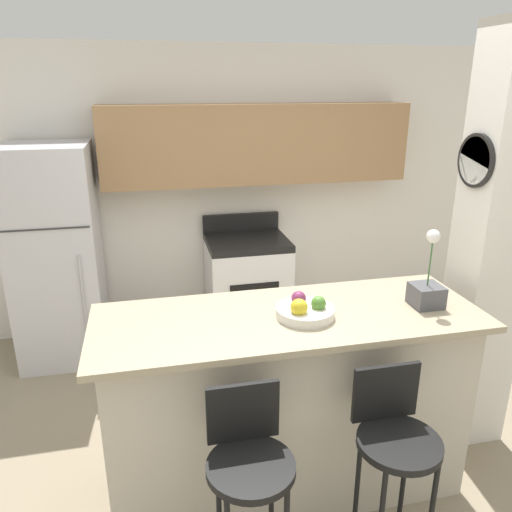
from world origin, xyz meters
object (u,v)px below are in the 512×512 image
(stove_range, at_px, (247,285))
(bar_stool_left, at_px, (249,466))
(bar_stool_right, at_px, (394,443))
(fruit_bowl, at_px, (305,310))
(orchid_vase, at_px, (427,289))
(trash_bin, at_px, (134,339))
(refrigerator, at_px, (57,256))

(stove_range, distance_m, bar_stool_left, 2.55)
(bar_stool_left, height_order, bar_stool_right, same)
(bar_stool_left, bearing_deg, fruit_bowl, 52.56)
(stove_range, height_order, orchid_vase, orchid_vase)
(bar_stool_left, xyz_separation_m, trash_bin, (-0.53, 2.18, -0.50))
(trash_bin, bearing_deg, bar_stool_left, -76.37)
(bar_stool_right, bearing_deg, orchid_vase, 51.82)
(fruit_bowl, distance_m, trash_bin, 2.12)
(orchid_vase, xyz_separation_m, trash_bin, (-1.61, 1.66, -1.00))
(bar_stool_left, distance_m, trash_bin, 2.30)
(fruit_bowl, bearing_deg, trash_bin, 119.48)
(stove_range, distance_m, bar_stool_right, 2.51)
(bar_stool_left, height_order, trash_bin, bar_stool_left)
(bar_stool_left, relative_size, bar_stool_right, 1.00)
(bar_stool_right, relative_size, trash_bin, 2.67)
(refrigerator, xyz_separation_m, bar_stool_right, (1.76, -2.43, -0.21))
(stove_range, xyz_separation_m, fruit_bowl, (-0.10, -1.96, 0.67))
(orchid_vase, bearing_deg, refrigerator, 138.51)
(refrigerator, bearing_deg, bar_stool_left, -65.93)
(stove_range, distance_m, orchid_vase, 2.18)
(refrigerator, xyz_separation_m, bar_stool_left, (1.09, -2.43, -0.21))
(refrigerator, distance_m, bar_stool_right, 3.01)
(fruit_bowl, height_order, trash_bin, fruit_bowl)
(refrigerator, xyz_separation_m, stove_range, (1.60, 0.06, -0.43))
(trash_bin, bearing_deg, stove_range, 16.57)
(refrigerator, relative_size, fruit_bowl, 5.99)
(orchid_vase, height_order, trash_bin, orchid_vase)
(bar_stool_right, bearing_deg, stove_range, 93.71)
(refrigerator, distance_m, bar_stool_left, 2.67)
(refrigerator, xyz_separation_m, trash_bin, (0.56, -0.25, -0.70))
(bar_stool_right, relative_size, fruit_bowl, 3.40)
(bar_stool_left, bearing_deg, stove_range, 78.43)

